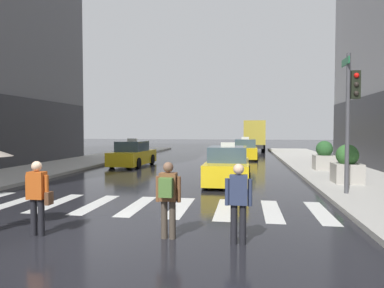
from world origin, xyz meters
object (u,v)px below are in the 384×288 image
at_px(pedestrian_with_backpack, 168,194).
at_px(planter_near_corner, 347,165).
at_px(pedestrian_plain_coat, 238,199).
at_px(pedestrian_with_handbag, 38,194).
at_px(traffic_light_pole, 351,103).
at_px(taxi_third, 245,150).
at_px(taxi_lead, 228,167).
at_px(box_truck, 254,135).
at_px(planter_mid_block, 324,157).
at_px(taxi_second, 133,155).

relative_size(pedestrian_with_backpack, planter_near_corner, 1.03).
height_order(pedestrian_with_backpack, pedestrian_plain_coat, same).
height_order(pedestrian_with_handbag, pedestrian_plain_coat, same).
xyz_separation_m(traffic_light_pole, taxi_third, (-3.56, 15.22, -2.53)).
bearing_deg(taxi_lead, taxi_third, 86.63).
xyz_separation_m(taxi_lead, box_truck, (1.75, 23.37, 1.13)).
bearing_deg(planter_mid_block, pedestrian_plain_coat, -109.42).
relative_size(taxi_lead, taxi_third, 1.00).
distance_m(traffic_light_pole, planter_mid_block, 7.67).
bearing_deg(pedestrian_with_handbag, planter_mid_block, 55.33).
distance_m(taxi_second, pedestrian_plain_coat, 15.94).
distance_m(taxi_second, planter_near_corner, 13.09).
bearing_deg(taxi_second, pedestrian_with_handbag, -79.13).
distance_m(traffic_light_pole, box_truck, 26.08).
xyz_separation_m(traffic_light_pole, box_truck, (-2.56, 25.92, -1.41)).
bearing_deg(pedestrian_with_handbag, taxi_second, 100.87).
distance_m(taxi_second, box_truck, 19.01).
bearing_deg(taxi_third, planter_mid_block, -61.49).
relative_size(taxi_third, pedestrian_plain_coat, 2.75).
bearing_deg(pedestrian_with_backpack, taxi_third, 85.48).
bearing_deg(traffic_light_pole, taxi_third, 103.18).
bearing_deg(planter_near_corner, pedestrian_with_handbag, -137.29).
bearing_deg(pedestrian_with_backpack, box_truck, 85.20).
bearing_deg(planter_mid_block, box_truck, 100.12).
height_order(pedestrian_plain_coat, planter_near_corner, planter_near_corner).
distance_m(traffic_light_pole, taxi_lead, 5.61).
height_order(pedestrian_with_handbag, planter_mid_block, planter_mid_block).
height_order(taxi_third, pedestrian_plain_coat, taxi_third).
xyz_separation_m(pedestrian_with_handbag, planter_near_corner, (8.69, 8.02, -0.06)).
xyz_separation_m(taxi_third, pedestrian_with_backpack, (-1.62, -20.54, 0.25)).
height_order(taxi_lead, planter_near_corner, taxi_lead).
xyz_separation_m(taxi_second, taxi_third, (7.27, 6.39, 0.00)).
bearing_deg(traffic_light_pole, planter_near_corner, 76.07).
distance_m(taxi_second, planter_mid_block, 11.71).
relative_size(traffic_light_pole, pedestrian_with_backpack, 2.91).
bearing_deg(taxi_second, traffic_light_pole, -39.21).
xyz_separation_m(pedestrian_plain_coat, planter_near_corner, (4.31, 7.90, -0.07)).
xyz_separation_m(box_truck, planter_mid_block, (3.33, -18.67, -0.98)).
bearing_deg(taxi_second, planter_mid_block, -7.80).
height_order(pedestrian_with_backpack, pedestrian_with_handbag, same).
bearing_deg(planter_near_corner, pedestrian_plain_coat, -118.64).
bearing_deg(pedestrian_with_backpack, planter_mid_block, 64.64).
distance_m(traffic_light_pole, planter_near_corner, 3.50).
relative_size(taxi_third, pedestrian_with_handbag, 2.75).
height_order(taxi_lead, box_truck, box_truck).
bearing_deg(planter_mid_block, taxi_third, 118.51).
xyz_separation_m(taxi_lead, pedestrian_with_handbag, (-3.76, -8.08, 0.21)).
bearing_deg(taxi_third, box_truck, 84.66).
bearing_deg(pedestrian_with_backpack, taxi_lead, 83.64).
relative_size(traffic_light_pole, taxi_third, 1.06).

